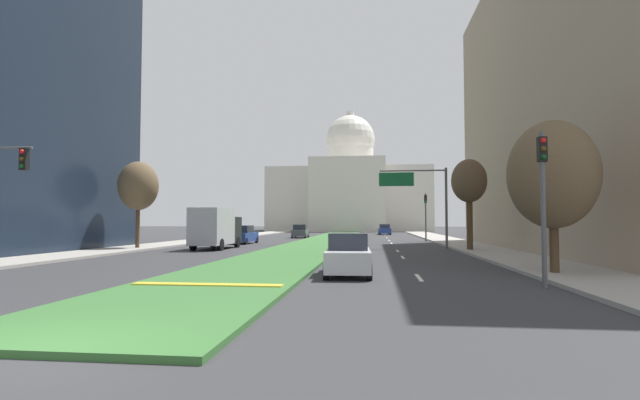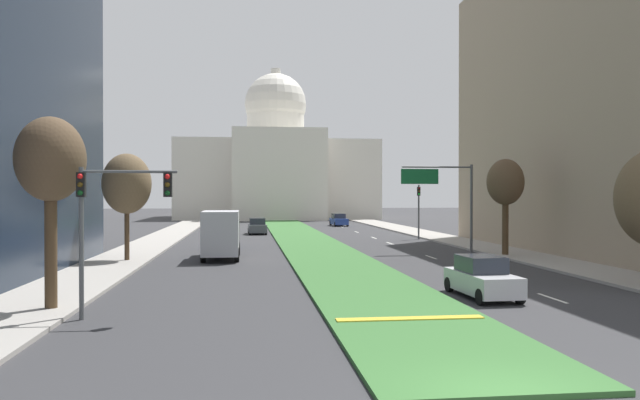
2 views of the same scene
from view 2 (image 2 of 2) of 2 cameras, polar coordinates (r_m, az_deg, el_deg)
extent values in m
plane|color=#333335|center=(63.08, -2.01, -3.38)|extent=(260.00, 260.00, 0.00)
cube|color=#386B33|center=(58.01, -1.58, -3.65)|extent=(5.50, 91.66, 0.14)
cube|color=gold|center=(20.62, 8.48, -10.97)|extent=(4.95, 0.50, 0.04)
cube|color=silver|center=(26.92, 21.04, -8.63)|extent=(0.16, 2.40, 0.01)
cube|color=silver|center=(36.22, 13.37, -6.26)|extent=(0.16, 2.40, 0.01)
cube|color=silver|center=(42.07, 10.42, -5.32)|extent=(0.16, 2.40, 0.01)
cube|color=silver|center=(53.60, 6.59, -4.06)|extent=(0.16, 2.40, 0.01)
cube|color=silver|center=(60.10, 5.10, -3.57)|extent=(0.16, 2.40, 0.01)
cube|color=silver|center=(69.34, 3.48, -3.02)|extent=(0.16, 2.40, 0.01)
cube|color=silver|center=(80.34, 2.04, -2.54)|extent=(0.16, 2.40, 0.01)
cube|color=#9E9991|center=(53.30, -15.65, -4.02)|extent=(4.00, 91.66, 0.15)
cube|color=#9E9991|center=(55.95, 12.81, -3.81)|extent=(4.00, 91.66, 0.15)
cube|color=silver|center=(113.79, -4.20, 1.84)|extent=(35.36, 23.94, 13.86)
cube|color=silver|center=(99.86, -3.82, 2.42)|extent=(15.56, 4.00, 15.24)
cylinder|color=silver|center=(114.42, -4.20, 6.65)|extent=(10.70, 10.70, 5.37)
sphere|color=silver|center=(115.02, -4.20, 8.98)|extent=(11.49, 11.49, 11.49)
cylinder|color=silver|center=(115.89, -4.20, 11.51)|extent=(1.80, 1.80, 3.00)
cylinder|color=#515456|center=(22.14, -21.56, -3.83)|extent=(0.16, 0.16, 5.20)
cube|color=black|center=(22.08, -21.58, 1.35)|extent=(0.28, 0.24, 0.84)
sphere|color=red|center=(21.95, -21.67, 2.09)|extent=(0.18, 0.18, 0.18)
sphere|color=#4C380F|center=(21.95, -21.67, 1.36)|extent=(0.18, 0.18, 0.18)
sphere|color=#0F4219|center=(21.94, -21.67, 0.63)|extent=(0.18, 0.18, 0.18)
cylinder|color=#515456|center=(21.74, -17.50, 2.56)|extent=(3.20, 0.10, 0.10)
cube|color=black|center=(21.53, -14.14, 1.39)|extent=(0.28, 0.24, 0.84)
sphere|color=red|center=(21.40, -14.19, 2.15)|extent=(0.18, 0.18, 0.18)
sphere|color=#4C380F|center=(21.39, -14.19, 1.40)|extent=(0.18, 0.18, 0.18)
sphere|color=#0F4219|center=(21.39, -14.19, 0.65)|extent=(0.18, 0.18, 0.18)
cylinder|color=#515456|center=(58.59, 9.28, -1.13)|extent=(0.16, 0.16, 5.20)
cube|color=black|center=(58.57, 9.28, 0.82)|extent=(0.28, 0.24, 0.84)
sphere|color=#510F0F|center=(58.44, 9.32, 1.10)|extent=(0.18, 0.18, 0.18)
sphere|color=#4C380F|center=(58.44, 9.32, 0.82)|extent=(0.18, 0.18, 0.18)
sphere|color=#1ED838|center=(58.44, 9.32, 0.55)|extent=(0.18, 0.18, 0.18)
cylinder|color=#515456|center=(46.17, 14.07, -0.77)|extent=(0.20, 0.20, 6.50)
cylinder|color=#515456|center=(45.33, 10.96, 3.07)|extent=(5.27, 0.12, 0.12)
cube|color=#146033|center=(44.87, 9.38, 2.20)|extent=(2.80, 0.08, 1.10)
cylinder|color=#4C3823|center=(24.07, -24.02, -3.99)|extent=(0.44, 0.44, 4.78)
ellipsoid|color=brown|center=(24.03, -24.05, 3.54)|extent=(2.47, 2.47, 3.08)
cylinder|color=#4C3823|center=(40.03, -17.73, -2.75)|extent=(0.30, 0.30, 4.01)
ellipsoid|color=brown|center=(39.97, -17.74, 1.48)|extent=(3.04, 3.04, 3.80)
cylinder|color=#4C3823|center=(43.50, 17.06, -2.27)|extent=(0.44, 0.44, 4.35)
ellipsoid|color=brown|center=(43.46, 17.07, 1.64)|extent=(2.53, 2.53, 3.16)
cube|color=#BCBCC1|center=(26.13, 15.05, -7.50)|extent=(1.93, 4.27, 0.82)
cube|color=#282D38|center=(26.19, 14.91, -5.83)|extent=(1.63, 2.08, 0.67)
cylinder|color=black|center=(25.05, 18.31, -8.57)|extent=(0.25, 0.65, 0.64)
cylinder|color=black|center=(24.36, 14.93, -8.82)|extent=(0.25, 0.65, 0.64)
cylinder|color=black|center=(27.99, 15.16, -7.61)|extent=(0.25, 0.65, 0.64)
cylinder|color=black|center=(27.38, 12.08, -7.78)|extent=(0.25, 0.65, 0.64)
cube|color=navy|center=(49.55, -9.18, -3.69)|extent=(1.97, 4.52, 0.86)
cube|color=#282D38|center=(49.32, -9.19, -2.80)|extent=(1.67, 2.19, 0.70)
cylinder|color=black|center=(51.41, -9.96, -3.91)|extent=(0.24, 0.65, 0.64)
cylinder|color=black|center=(51.29, -8.11, -3.91)|extent=(0.24, 0.65, 0.64)
cylinder|color=black|center=(47.87, -10.33, -4.23)|extent=(0.24, 0.65, 0.64)
cylinder|color=black|center=(47.74, -8.33, -4.24)|extent=(0.24, 0.65, 0.64)
cube|color=#4C5156|center=(65.81, -5.94, -2.66)|extent=(1.99, 4.25, 0.84)
cube|color=#282D38|center=(65.61, -5.93, -2.00)|extent=(1.70, 2.06, 0.69)
cylinder|color=black|center=(67.44, -6.72, -2.86)|extent=(0.24, 0.65, 0.64)
cylinder|color=black|center=(67.52, -5.28, -2.85)|extent=(0.24, 0.65, 0.64)
cylinder|color=black|center=(64.15, -6.63, -3.03)|extent=(0.24, 0.65, 0.64)
cylinder|color=black|center=(64.23, -5.11, -3.02)|extent=(0.24, 0.65, 0.64)
cube|color=navy|center=(82.62, 1.79, -2.03)|extent=(2.04, 4.42, 0.81)
cube|color=#282D38|center=(82.76, 1.77, -1.51)|extent=(1.70, 2.16, 0.66)
cylinder|color=black|center=(81.12, 2.61, -2.29)|extent=(0.25, 0.65, 0.64)
cylinder|color=black|center=(80.78, 1.46, -2.30)|extent=(0.25, 0.65, 0.64)
cylinder|color=black|center=(84.48, 2.11, -2.18)|extent=(0.25, 0.65, 0.64)
cylinder|color=black|center=(84.15, 1.00, -2.19)|extent=(0.25, 0.65, 0.64)
cube|color=black|center=(43.01, -9.15, -3.25)|extent=(2.30, 2.00, 2.20)
cube|color=#B2B2B7|center=(39.80, -9.33, -3.05)|extent=(2.30, 4.40, 2.80)
cylinder|color=black|center=(43.14, -10.55, -4.58)|extent=(0.30, 0.90, 0.90)
cylinder|color=black|center=(43.06, -7.75, -4.58)|extent=(0.30, 0.90, 0.90)
cylinder|color=black|center=(38.87, -10.95, -5.14)|extent=(0.30, 0.90, 0.90)
cylinder|color=black|center=(38.78, -7.84, -5.14)|extent=(0.30, 0.90, 0.90)
camera|label=1|loc=(11.93, 58.80, -9.61)|focal=26.20mm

